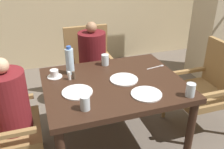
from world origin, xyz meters
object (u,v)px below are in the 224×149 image
at_px(plate_main_right, 77,92).
at_px(diner_in_left_chair, 12,116).
at_px(water_bottle, 70,61).
at_px(chair_far_side, 90,64).
at_px(plate_main_left, 124,79).
at_px(chair_right_side, 207,85).
at_px(plate_dessert_center, 146,94).
at_px(diner_in_far_chair, 93,65).
at_px(glass_tall_mid, 105,60).
at_px(teacup_with_saucer, 54,74).
at_px(glass_tall_near, 191,90).
at_px(glass_tall_far, 85,103).

bearing_deg(plate_main_right, diner_in_left_chair, 171.21).
bearing_deg(water_bottle, chair_far_side, 61.98).
relative_size(plate_main_left, water_bottle, 0.93).
distance_m(chair_right_side, plate_dessert_center, 0.94).
bearing_deg(diner_in_far_chair, glass_tall_mid, -85.00).
bearing_deg(plate_main_left, chair_right_side, -0.33).
bearing_deg(plate_dessert_center, plate_main_right, 158.54).
bearing_deg(teacup_with_saucer, glass_tall_mid, 12.23).
xyz_separation_m(diner_in_far_chair, glass_tall_mid, (0.04, -0.40, 0.23)).
height_order(plate_main_right, glass_tall_near, glass_tall_near).
bearing_deg(chair_far_side, plate_dessert_center, -81.49).
relative_size(diner_in_left_chair, plate_dessert_center, 4.19).
distance_m(diner_in_left_chair, chair_right_side, 1.95).
height_order(diner_in_left_chair, glass_tall_near, diner_in_left_chair).
distance_m(plate_main_left, plate_dessert_center, 0.31).
relative_size(plate_main_left, glass_tall_near, 2.29).
distance_m(diner_in_left_chair, glass_tall_near, 1.49).
relative_size(chair_far_side, chair_right_side, 1.00).
distance_m(glass_tall_near, glass_tall_mid, 0.93).
bearing_deg(plate_main_right, glass_tall_near, -21.55).
bearing_deg(chair_far_side, diner_in_left_chair, -133.94).
distance_m(diner_in_left_chair, plate_dessert_center, 1.14).
bearing_deg(diner_in_left_chair, glass_tall_far, -31.43).
xyz_separation_m(plate_dessert_center, glass_tall_far, (-0.52, -0.05, 0.05)).
xyz_separation_m(chair_right_side, plate_main_left, (-0.95, 0.01, 0.23)).
xyz_separation_m(chair_far_side, glass_tall_far, (-0.34, -1.27, 0.28)).
relative_size(teacup_with_saucer, glass_tall_mid, 1.24).
bearing_deg(glass_tall_far, teacup_with_saucer, 104.22).
bearing_deg(glass_tall_far, chair_right_side, 13.77).
height_order(chair_far_side, diner_in_far_chair, diner_in_far_chair).
height_order(chair_right_side, teacup_with_saucer, chair_right_side).
height_order(diner_in_far_chair, plate_dessert_center, diner_in_far_chair).
relative_size(chair_far_side, water_bottle, 3.41).
relative_size(chair_right_side, plate_dessert_center, 3.68).
distance_m(plate_main_right, water_bottle, 0.40).
xyz_separation_m(plate_main_right, glass_tall_far, (0.01, -0.26, 0.05)).
height_order(chair_far_side, glass_tall_far, chair_far_side).
distance_m(diner_in_left_chair, glass_tall_mid, 1.03).
xyz_separation_m(plate_dessert_center, water_bottle, (-0.52, 0.59, 0.12)).
distance_m(water_bottle, glass_tall_far, 0.64).
xyz_separation_m(diner_in_far_chair, glass_tall_near, (0.51, -1.21, 0.23)).
bearing_deg(plate_main_left, plate_dessert_center, -74.41).
xyz_separation_m(diner_in_far_chair, glass_tall_far, (-0.34, -1.12, 0.23)).
xyz_separation_m(chair_far_side, plate_main_right, (-0.35, -1.02, 0.23)).
distance_m(plate_dessert_center, glass_tall_mid, 0.69).
bearing_deg(plate_main_left, diner_in_left_chair, -179.68).
bearing_deg(glass_tall_near, plate_main_right, 158.45).
height_order(diner_in_left_chair, glass_tall_mid, diner_in_left_chair).
relative_size(glass_tall_near, glass_tall_far, 1.00).
relative_size(chair_far_side, plate_main_right, 3.68).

